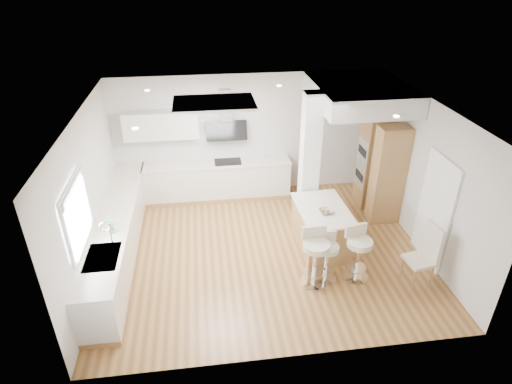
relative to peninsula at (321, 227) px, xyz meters
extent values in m
plane|color=#9B6C39|center=(-1.12, -0.03, -0.43)|extent=(6.00, 6.00, 0.00)
cube|color=silver|center=(-1.12, -0.03, -0.43)|extent=(6.00, 5.00, 0.02)
cube|color=silver|center=(-1.12, 2.47, 0.97)|extent=(6.00, 0.04, 2.80)
cube|color=silver|center=(-4.12, -0.03, 0.97)|extent=(0.04, 5.00, 2.80)
cube|color=silver|center=(1.88, -0.03, 0.97)|extent=(0.04, 5.00, 2.80)
cube|color=white|center=(-1.92, 0.57, 2.35)|extent=(1.40, 0.95, 0.05)
cube|color=white|center=(-1.92, 0.57, 2.33)|extent=(1.25, 0.80, 0.03)
cylinder|color=white|center=(-3.12, 1.47, 2.36)|extent=(0.10, 0.10, 0.02)
cylinder|color=white|center=(-3.12, -0.53, 2.36)|extent=(0.10, 0.10, 0.02)
cylinder|color=white|center=(-0.62, 1.47, 2.36)|extent=(0.10, 0.10, 0.02)
cylinder|color=white|center=(0.88, 0.97, 2.36)|extent=(0.10, 0.10, 0.02)
cylinder|color=white|center=(0.88, -0.53, 2.36)|extent=(0.10, 0.10, 0.02)
cube|color=white|center=(-4.08, -0.93, 1.22)|extent=(0.03, 1.15, 0.95)
cube|color=white|center=(-4.07, -0.93, 1.73)|extent=(0.04, 1.28, 0.06)
cube|color=white|center=(-4.07, -0.93, 0.72)|extent=(0.04, 1.28, 0.06)
cube|color=white|center=(-4.07, -1.54, 1.22)|extent=(0.04, 0.06, 0.95)
cube|color=white|center=(-4.07, -0.32, 1.22)|extent=(0.04, 0.06, 0.95)
cube|color=#9EA0A5|center=(-4.05, -0.93, 1.65)|extent=(0.03, 1.18, 0.14)
cube|color=#484038|center=(1.87, -0.63, 0.57)|extent=(0.02, 0.90, 2.00)
cube|color=white|center=(1.85, -0.63, 0.57)|extent=(0.05, 1.00, 2.10)
cube|color=#B2844C|center=(-3.82, 0.22, -0.38)|extent=(0.60, 4.50, 0.10)
cube|color=silver|center=(-3.82, 0.22, 0.05)|extent=(0.60, 4.50, 0.76)
cube|color=beige|center=(-3.82, 0.22, 0.45)|extent=(0.63, 4.50, 0.04)
cube|color=#B6B6BB|center=(-3.82, -1.03, 0.46)|extent=(0.50, 0.75, 0.02)
cube|color=#B6B6BB|center=(-3.82, -1.21, 0.41)|extent=(0.40, 0.34, 0.10)
cube|color=#B6B6BB|center=(-3.82, -0.85, 0.41)|extent=(0.40, 0.34, 0.10)
cylinder|color=silver|center=(-3.70, -0.73, 0.65)|extent=(0.02, 0.02, 0.36)
torus|color=silver|center=(-3.77, -0.73, 0.83)|extent=(0.18, 0.02, 0.18)
imported|color=#4A8B46|center=(-3.77, -0.38, 0.64)|extent=(0.17, 0.12, 0.33)
cube|color=#B2844C|center=(-1.87, 2.17, -0.38)|extent=(3.30, 0.60, 0.10)
cube|color=silver|center=(-1.87, 2.17, 0.05)|extent=(3.30, 0.60, 0.76)
cube|color=beige|center=(-1.87, 2.17, 0.45)|extent=(3.33, 0.63, 0.04)
cube|color=black|center=(-1.62, 2.17, 0.48)|extent=(0.60, 0.40, 0.01)
cube|color=silver|center=(-3.02, 2.30, 1.37)|extent=(1.60, 0.34, 0.60)
cube|color=#B6B6BB|center=(-1.62, 2.37, 1.72)|extent=(0.25, 0.18, 0.70)
cube|color=black|center=(-1.62, 2.29, 1.17)|extent=(0.90, 0.26, 0.44)
cube|color=white|center=(-0.07, 0.92, 0.97)|extent=(0.35, 0.35, 2.80)
cube|color=silver|center=(0.98, 1.37, 2.17)|extent=(1.78, 2.20, 0.40)
cube|color=#B2844C|center=(1.56, 1.47, 0.62)|extent=(0.62, 0.62, 2.10)
cube|color=#B2844C|center=(1.56, 0.77, 0.62)|extent=(0.62, 0.40, 2.10)
cube|color=#B6B6BB|center=(1.25, 1.47, 0.87)|extent=(0.02, 0.55, 0.55)
cube|color=#B6B6BB|center=(1.25, 1.47, 0.29)|extent=(0.02, 0.55, 0.55)
cube|color=black|center=(1.24, 1.47, 0.87)|extent=(0.01, 0.45, 0.18)
cube|color=black|center=(1.24, 1.47, 0.29)|extent=(0.01, 0.45, 0.18)
cube|color=#B2844C|center=(0.00, 0.00, -0.02)|extent=(0.90, 1.35, 0.81)
cube|color=beige|center=(0.00, 0.00, 0.40)|extent=(0.97, 1.43, 0.04)
imported|color=gray|center=(0.01, -0.14, 0.45)|extent=(0.25, 0.25, 0.06)
sphere|color=orange|center=(0.04, -0.14, 0.45)|extent=(0.07, 0.07, 0.07)
sphere|color=orange|center=(-0.03, -0.12, 0.45)|extent=(0.07, 0.07, 0.07)
sphere|color=olive|center=(0.01, -0.18, 0.45)|extent=(0.07, 0.07, 0.07)
cylinder|color=silver|center=(-0.40, -1.04, -0.41)|extent=(0.48, 0.48, 0.03)
cylinder|color=silver|center=(-0.40, -1.04, -0.05)|extent=(0.08, 0.08, 0.71)
cylinder|color=silver|center=(-0.40, -1.04, -0.19)|extent=(0.37, 0.37, 0.02)
cylinder|color=beige|center=(-0.40, -1.04, 0.35)|extent=(0.46, 0.46, 0.11)
cube|color=beige|center=(-0.40, -0.87, 0.52)|extent=(0.41, 0.06, 0.24)
cylinder|color=silver|center=(-0.18, -0.97, -0.41)|extent=(0.41, 0.41, 0.03)
cylinder|color=silver|center=(-0.18, -0.97, -0.10)|extent=(0.07, 0.07, 0.60)
cylinder|color=silver|center=(-0.18, -0.97, -0.22)|extent=(0.32, 0.32, 0.01)
cylinder|color=beige|center=(-0.18, -0.97, 0.24)|extent=(0.40, 0.40, 0.09)
cube|color=beige|center=(-0.17, -0.82, 0.38)|extent=(0.35, 0.05, 0.20)
cylinder|color=silver|center=(0.37, -1.01, -0.41)|extent=(0.53, 0.53, 0.03)
cylinder|color=silver|center=(0.37, -1.01, -0.07)|extent=(0.08, 0.08, 0.67)
cylinder|color=silver|center=(0.37, -1.01, -0.20)|extent=(0.41, 0.41, 0.02)
cylinder|color=beige|center=(0.37, -1.01, 0.32)|extent=(0.51, 0.51, 0.10)
cube|color=beige|center=(0.34, -0.85, 0.47)|extent=(0.40, 0.12, 0.23)
cube|color=beige|center=(1.36, -1.25, 0.03)|extent=(0.51, 0.51, 0.06)
cube|color=beige|center=(1.55, -1.21, 0.35)|extent=(0.12, 0.41, 0.70)
cylinder|color=#B2844C|center=(1.22, -1.45, -0.21)|extent=(0.04, 0.04, 0.43)
cylinder|color=#B2844C|center=(1.16, -1.10, -0.21)|extent=(0.04, 0.04, 0.43)
cylinder|color=#B2844C|center=(1.57, -1.39, -0.21)|extent=(0.04, 0.04, 0.43)
cylinder|color=#B2844C|center=(1.51, -1.04, -0.21)|extent=(0.04, 0.04, 0.43)
camera|label=1|loc=(-2.15, -6.60, 4.58)|focal=30.00mm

